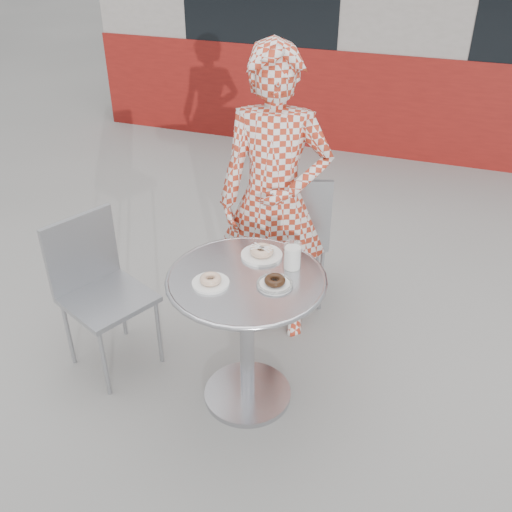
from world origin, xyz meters
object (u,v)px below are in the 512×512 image
(chair_left, at_px, (111,324))
(plate_near, at_px, (211,281))
(chair_far, at_px, (291,257))
(plate_far, at_px, (262,253))
(plate_checker, at_px, (275,283))
(bistro_table, at_px, (247,309))
(seated_person, at_px, (274,201))
(milk_cup, at_px, (292,257))

(chair_left, relative_size, plate_near, 5.06)
(chair_far, bearing_deg, plate_far, 77.49)
(chair_left, height_order, plate_far, chair_left)
(chair_left, distance_m, plate_checker, 1.06)
(chair_left, relative_size, plate_far, 4.25)
(bistro_table, bearing_deg, plate_checker, -7.07)
(chair_left, height_order, seated_person, seated_person)
(chair_left, xyz_separation_m, milk_cup, (0.97, 0.15, 0.55))
(chair_far, xyz_separation_m, plate_far, (0.07, -0.77, 0.50))
(milk_cup, bearing_deg, plate_near, -140.17)
(chair_left, relative_size, seated_person, 0.51)
(bistro_table, relative_size, plate_far, 3.75)
(bistro_table, height_order, chair_left, chair_left)
(chair_far, distance_m, plate_checker, 1.12)
(bistro_table, distance_m, plate_checker, 0.24)
(plate_far, relative_size, plate_checker, 1.22)
(chair_left, bearing_deg, milk_cup, -57.44)
(plate_near, bearing_deg, seated_person, 85.55)
(chair_far, bearing_deg, chair_left, 35.36)
(bistro_table, distance_m, plate_near, 0.26)
(chair_far, distance_m, plate_near, 1.18)
(chair_far, distance_m, seated_person, 0.65)
(bistro_table, relative_size, plate_near, 4.46)
(chair_left, bearing_deg, plate_far, -52.47)
(seated_person, xyz_separation_m, plate_far, (0.08, -0.43, -0.06))
(chair_far, relative_size, seated_person, 0.54)
(bistro_table, xyz_separation_m, chair_far, (-0.06, 0.97, -0.29))
(chair_left, bearing_deg, bistro_table, -66.11)
(chair_far, distance_m, chair_left, 1.21)
(bistro_table, distance_m, plate_far, 0.28)
(plate_far, bearing_deg, plate_near, -114.53)
(chair_far, bearing_deg, plate_checker, 84.22)
(plate_near, relative_size, plate_checker, 1.03)
(chair_far, bearing_deg, plate_near, 68.78)
(seated_person, relative_size, plate_near, 9.86)
(bistro_table, distance_m, milk_cup, 0.33)
(bistro_table, height_order, seated_person, seated_person)
(bistro_table, xyz_separation_m, plate_checker, (0.14, -0.02, 0.20))
(milk_cup, bearing_deg, plate_far, 164.49)
(plate_far, xyz_separation_m, milk_cup, (0.17, -0.05, 0.04))
(chair_left, distance_m, milk_cup, 1.12)
(chair_far, relative_size, milk_cup, 6.87)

